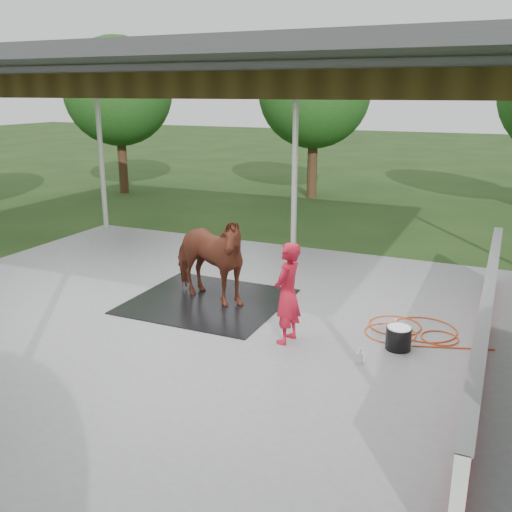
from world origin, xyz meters
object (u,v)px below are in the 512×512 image
at_px(horse, 207,258).
at_px(wash_bucket, 399,338).
at_px(dasher_board, 484,329).
at_px(handler, 287,293).

xyz_separation_m(horse, wash_bucket, (3.60, -0.59, -0.67)).
distance_m(dasher_board, wash_bucket, 1.23).
height_order(dasher_board, horse, horse).
relative_size(dasher_board, horse, 4.07).
bearing_deg(wash_bucket, dasher_board, -2.39).
xyz_separation_m(horse, handler, (1.96, -1.03, -0.05)).
xyz_separation_m(handler, wash_bucket, (1.64, 0.43, -0.62)).
height_order(handler, wash_bucket, handler).
relative_size(horse, wash_bucket, 5.12).
relative_size(dasher_board, wash_bucket, 20.83).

